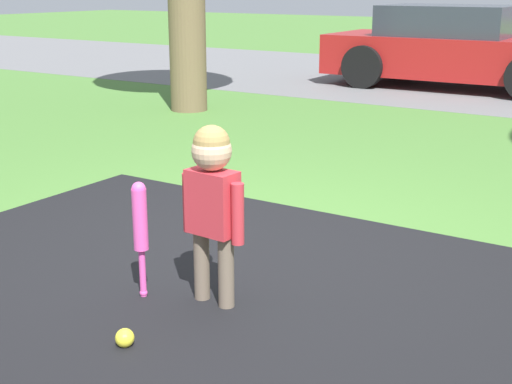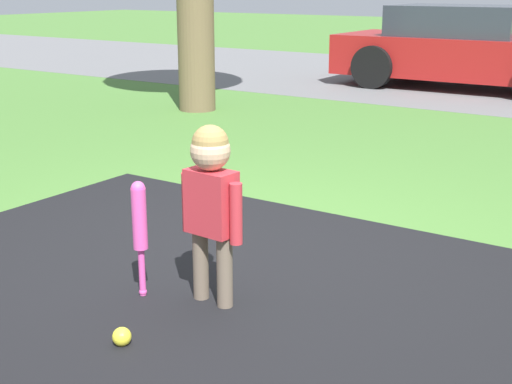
# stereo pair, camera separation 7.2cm
# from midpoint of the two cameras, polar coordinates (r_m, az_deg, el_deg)

# --- Properties ---
(ground_plane) EXTENTS (60.00, 60.00, 0.00)m
(ground_plane) POSITION_cam_midpoint_polar(r_m,az_deg,el_deg) (4.35, -1.01, -5.13)
(ground_plane) COLOR #477533
(child) EXTENTS (0.38, 0.20, 0.94)m
(child) POSITION_cam_midpoint_polar(r_m,az_deg,el_deg) (3.53, -4.10, 0.13)
(child) COLOR #6B5B4C
(child) RESTS_ON ground
(baseball_bat) EXTENTS (0.08, 0.08, 0.63)m
(baseball_bat) POSITION_cam_midpoint_polar(r_m,az_deg,el_deg) (3.71, -9.80, -2.51)
(baseball_bat) COLOR #E54CA5
(baseball_bat) RESTS_ON ground
(sports_ball) EXTENTS (0.09, 0.09, 0.09)m
(sports_ball) POSITION_cam_midpoint_polar(r_m,az_deg,el_deg) (3.36, -11.08, -11.39)
(sports_ball) COLOR yellow
(sports_ball) RESTS_ON ground
(parked_car) EXTENTS (4.06, 1.94, 1.26)m
(parked_car) POSITION_cam_midpoint_polar(r_m,az_deg,el_deg) (11.78, 15.58, 10.99)
(parked_car) COLOR maroon
(parked_car) RESTS_ON ground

